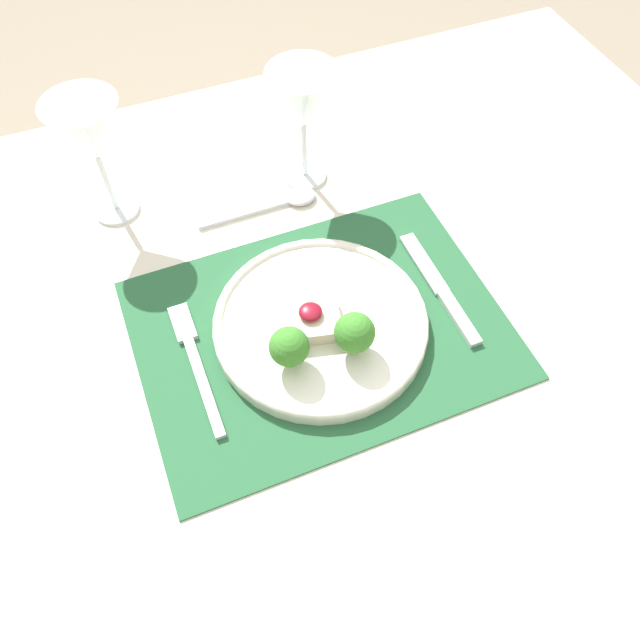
# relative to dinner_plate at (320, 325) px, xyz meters

# --- Properties ---
(ground_plane) EXTENTS (8.00, 8.00, 0.00)m
(ground_plane) POSITION_rel_dinner_plate_xyz_m (0.00, 0.01, -0.76)
(ground_plane) COLOR gray
(dining_table) EXTENTS (1.36, 1.04, 0.74)m
(dining_table) POSITION_rel_dinner_plate_xyz_m (0.00, 0.01, -0.11)
(dining_table) COLOR beige
(dining_table) RESTS_ON ground_plane
(placemat) EXTENTS (0.44, 0.33, 0.00)m
(placemat) POSITION_rel_dinner_plate_xyz_m (0.00, 0.01, -0.02)
(placemat) COLOR #235633
(placemat) RESTS_ON dining_table
(dinner_plate) EXTENTS (0.26, 0.26, 0.07)m
(dinner_plate) POSITION_rel_dinner_plate_xyz_m (0.00, 0.00, 0.00)
(dinner_plate) COLOR silver
(dinner_plate) RESTS_ON placemat
(fork) EXTENTS (0.02, 0.19, 0.01)m
(fork) POSITION_rel_dinner_plate_xyz_m (-0.15, 0.02, -0.01)
(fork) COLOR silver
(fork) RESTS_ON placemat
(knife) EXTENTS (0.02, 0.19, 0.01)m
(knife) POSITION_rel_dinner_plate_xyz_m (0.17, -0.01, -0.01)
(knife) COLOR silver
(knife) RESTS_ON placemat
(spoon) EXTENTS (0.17, 0.04, 0.01)m
(spoon) POSITION_rel_dinner_plate_xyz_m (0.03, 0.22, -0.01)
(spoon) COLOR silver
(spoon) RESTS_ON dining_table
(wine_glass_near) EXTENTS (0.10, 0.10, 0.17)m
(wine_glass_near) POSITION_rel_dinner_plate_xyz_m (0.08, 0.27, 0.11)
(wine_glass_near) COLOR white
(wine_glass_near) RESTS_ON dining_table
(wine_glass_far) EXTENTS (0.10, 0.10, 0.18)m
(wine_glass_far) POSITION_rel_dinner_plate_xyz_m (-0.19, 0.30, 0.11)
(wine_glass_far) COLOR white
(wine_glass_far) RESTS_ON dining_table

